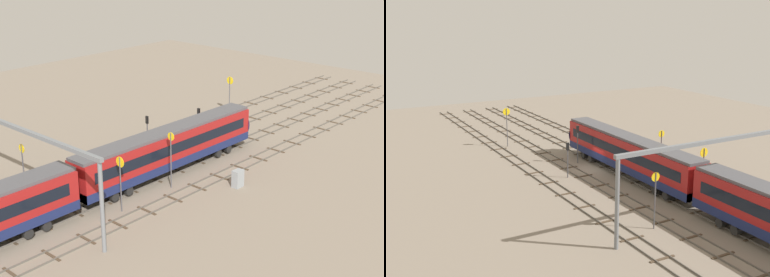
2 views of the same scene
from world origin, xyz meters
TOP-DOWN VIEW (x-y plane):
  - ground_plane at (0.00, 0.00)m, footprint 106.93×106.93m
  - track_near_foreground at (0.00, -6.99)m, footprint 90.93×2.40m
  - track_with_train at (-0.00, -2.33)m, footprint 90.93×2.40m
  - track_middle at (0.00, 2.33)m, footprint 90.93×2.40m
  - track_second_far at (0.00, 6.99)m, footprint 90.93×2.40m
  - train at (-16.26, -2.33)m, footprint 50.40×3.24m
  - overhead_gantry at (-19.45, -0.22)m, footprint 0.40×19.43m
  - speed_sign_near_foreground at (-6.99, -5.11)m, footprint 0.14×0.83m
  - speed_sign_mid_trackside at (15.37, 5.27)m, footprint 0.14×1.06m
  - speed_sign_far_trackside at (-17.80, 4.06)m, footprint 0.14×0.86m
  - speed_sign_distant_end at (-13.78, -5.33)m, footprint 0.14×1.00m
  - signal_light_trackside_approach at (-1.33, 4.15)m, footprint 0.31×0.32m
  - signal_light_trackside_departure at (3.26, 0.27)m, footprint 0.31×0.32m
  - relay_cabinet at (-2.38, -9.92)m, footprint 1.14×0.78m

SIDE VIEW (x-z plane):
  - ground_plane at x=0.00m, z-range 0.00..0.00m
  - track_with_train at x=0.00m, z-range -0.02..0.14m
  - track_near_foreground at x=0.00m, z-range -0.01..0.15m
  - track_middle at x=0.00m, z-range -0.01..0.15m
  - track_second_far at x=0.00m, z-range -0.01..0.15m
  - relay_cabinet at x=-2.38m, z-range 0.00..1.80m
  - train at x=-16.26m, z-range 0.26..5.06m
  - signal_light_trackside_approach at x=-1.33m, z-range 0.67..4.93m
  - signal_light_trackside_departure at x=3.26m, z-range 0.74..5.68m
  - speed_sign_far_trackside at x=-17.80m, z-range 0.73..6.08m
  - speed_sign_distant_end at x=-13.78m, z-range 0.86..6.23m
  - speed_sign_near_foreground at x=-6.99m, z-range 0.73..6.58m
  - speed_sign_mid_trackside at x=15.37m, z-range 0.94..6.63m
  - overhead_gantry at x=-19.45m, z-range 2.16..10.27m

